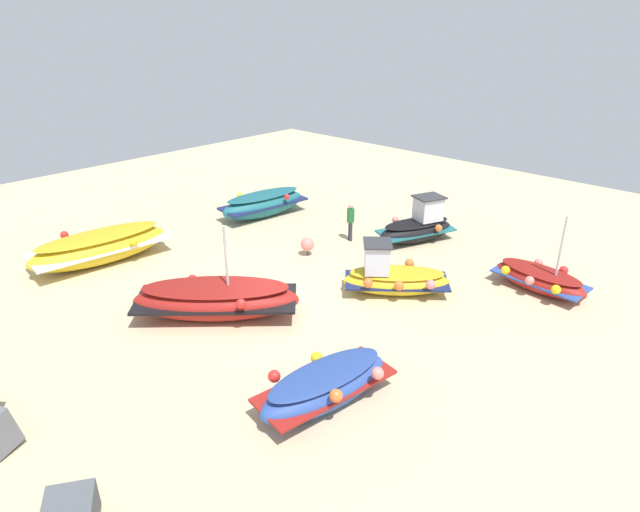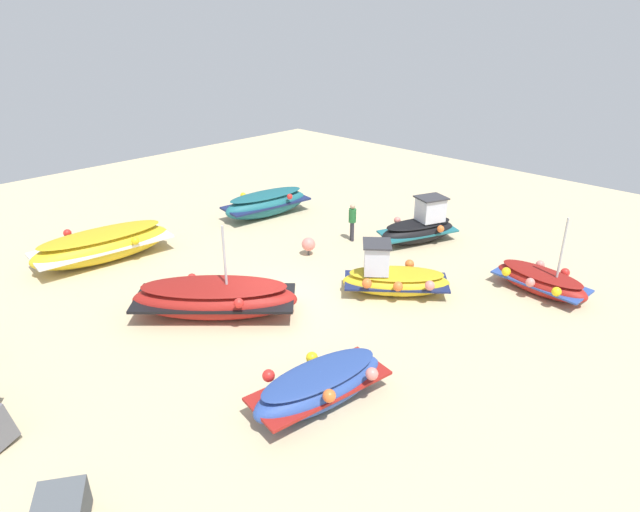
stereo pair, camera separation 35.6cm
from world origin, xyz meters
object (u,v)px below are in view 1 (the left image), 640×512
Objects in this scene: fishing_boat_1 at (216,299)px; person_walking at (351,219)px; fishing_boat_0 at (394,277)px; fishing_boat_6 at (326,385)px; fishing_boat_3 at (539,279)px; fishing_boat_4 at (100,247)px; mooring_buoy_0 at (307,244)px; fishing_boat_2 at (264,204)px; fishing_boat_5 at (418,227)px.

person_walking is at bearing -126.81° from fishing_boat_1.
fishing_boat_0 reaches higher than fishing_boat_6.
fishing_boat_4 is (13.58, 9.43, 0.20)m from fishing_boat_3.
fishing_boat_0 is 0.94× the size of fishing_boat_6.
fishing_boat_4 is (6.74, 0.56, 0.04)m from fishing_boat_1.
person_walking is at bearing -95.21° from mooring_buoy_0.
fishing_boat_2 is at bearing -21.55° from mooring_buoy_0.
fishing_boat_1 reaches higher than person_walking.
fishing_boat_0 is 4.94× the size of mooring_buoy_0.
fishing_boat_5 is at bearing -106.78° from fishing_boat_0.
fishing_boat_4 is at bearing 40.21° from fishing_boat_3.
mooring_buoy_0 is at bearing 30.06° from person_walking.
fishing_boat_5 is (2.06, -4.59, 0.08)m from fishing_boat_0.
mooring_buoy_0 is (1.28, -5.48, -0.14)m from fishing_boat_1.
person_walking is at bearing -73.16° from fishing_boat_0.
fishing_boat_2 is 2.79× the size of person_walking.
fishing_boat_3 reaches higher than person_walking.
person_walking is 2.48m from mooring_buoy_0.
fishing_boat_4 reaches higher than fishing_boat_2.
fishing_boat_2 is 7.98m from fishing_boat_4.
fishing_boat_3 reaches higher than fishing_boat_5.
fishing_boat_0 is 5.03m from person_walking.
fishing_boat_5 is (5.72, -0.94, 0.21)m from fishing_boat_3.
fishing_boat_0 is at bearing 176.81° from mooring_buoy_0.
fishing_boat_2 is at bearing 11.94° from fishing_boat_3.
fishing_boat_1 is 7.98m from person_walking.
fishing_boat_3 is at bearing -172.07° from fishing_boat_1.
fishing_boat_0 is 5.03m from fishing_boat_5.
person_walking is (-5.68, -8.46, 0.30)m from fishing_boat_4.
fishing_boat_0 is 0.73× the size of fishing_boat_1.
person_walking is at bearing 12.46° from fishing_boat_3.
fishing_boat_6 is at bearing 127.68° from fishing_boat_1.
fishing_boat_5 reaches higher than fishing_boat_4.
person_walking is (2.18, 1.92, 0.29)m from fishing_boat_5.
fishing_boat_6 is at bearing 62.03° from fishing_boat_2.
fishing_boat_0 reaches higher than mooring_buoy_0.
fishing_boat_6 is (-5.48, 0.76, -0.08)m from fishing_boat_1.
fishing_boat_4 is at bearing 97.59° from fishing_boat_6.
fishing_boat_5 is at bearing -140.96° from fishing_boat_1.
fishing_boat_3 reaches higher than fishing_boat_4.
fishing_boat_2 is 13.05m from fishing_boat_3.
fishing_boat_1 reaches higher than mooring_buoy_0.
mooring_buoy_0 is (4.47, -0.25, -0.12)m from fishing_boat_0.
mooring_buoy_0 is at bearing 143.78° from fishing_boat_4.
fishing_boat_0 is 1.08× the size of fishing_boat_3.
fishing_boat_5 reaches higher than mooring_buoy_0.
fishing_boat_2 is at bearing 129.91° from fishing_boat_5.
fishing_boat_5 is 5.00× the size of mooring_buoy_0.
fishing_boat_1 reaches higher than fishing_boat_6.
fishing_boat_1 is 3.06× the size of person_walking.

